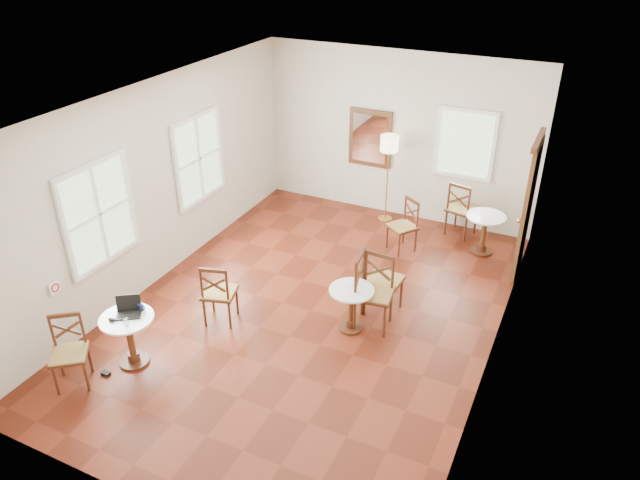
% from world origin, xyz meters
% --- Properties ---
extents(ground, '(7.00, 7.00, 0.00)m').
position_xyz_m(ground, '(0.00, 0.00, 0.00)').
color(ground, '#5F1F10').
rests_on(ground, ground).
extents(room_shell, '(5.02, 7.02, 3.01)m').
position_xyz_m(room_shell, '(-0.06, 0.27, 1.89)').
color(room_shell, beige).
rests_on(room_shell, ground).
extents(cafe_table_near, '(0.66, 0.66, 0.69)m').
position_xyz_m(cafe_table_near, '(-1.52, -1.95, 0.43)').
color(cafe_table_near, '#4A2412').
rests_on(cafe_table_near, ground).
extents(cafe_table_mid, '(0.60, 0.60, 0.64)m').
position_xyz_m(cafe_table_mid, '(0.67, -0.14, 0.39)').
color(cafe_table_mid, '#4A2412').
rests_on(cafe_table_mid, ground).
extents(cafe_table_back, '(0.64, 0.64, 0.68)m').
position_xyz_m(cafe_table_back, '(1.84, 2.71, 0.42)').
color(cafe_table_back, '#4A2412').
rests_on(cafe_table_back, ground).
extents(chair_near_a, '(0.53, 0.53, 0.94)m').
position_xyz_m(chair_near_a, '(-1.02, -0.75, 0.47)').
color(chair_near_a, '#4A2412').
rests_on(chair_near_a, ground).
extents(chair_near_b, '(0.58, 0.58, 0.90)m').
position_xyz_m(chair_near_b, '(-1.93, -2.53, 0.45)').
color(chair_near_b, '#4A2412').
rests_on(chair_near_b, ground).
extents(chair_mid_a, '(0.50, 0.50, 1.04)m').
position_xyz_m(chair_mid_a, '(0.91, 0.42, 0.52)').
color(chair_mid_a, '#4A2412').
rests_on(chair_mid_a, ground).
extents(chair_mid_b, '(0.56, 0.56, 1.09)m').
position_xyz_m(chair_mid_b, '(0.88, 0.05, 0.54)').
color(chair_mid_b, '#4A2412').
rests_on(chair_mid_b, ground).
extents(chair_back_a, '(0.56, 0.56, 1.00)m').
position_xyz_m(chair_back_a, '(1.34, 3.16, 0.50)').
color(chair_back_a, '#4A2412').
rests_on(chair_back_a, ground).
extents(chair_back_b, '(0.57, 0.57, 0.89)m').
position_xyz_m(chair_back_b, '(0.61, 2.23, 0.44)').
color(chair_back_b, '#4A2412').
rests_on(chair_back_b, ground).
extents(floor_lamp, '(0.31, 0.31, 1.61)m').
position_xyz_m(floor_lamp, '(-0.03, 3.15, 1.37)').
color(floor_lamp, '#BF8C3F').
rests_on(floor_lamp, ground).
extents(laptop, '(0.38, 0.36, 0.21)m').
position_xyz_m(laptop, '(-1.56, -1.86, 0.75)').
color(laptop, black).
rests_on(laptop, cafe_table_near).
extents(mouse, '(0.12, 0.10, 0.04)m').
position_xyz_m(mouse, '(-1.63, -2.08, 0.71)').
color(mouse, black).
rests_on(mouse, cafe_table_near).
extents(navy_mug, '(0.11, 0.08, 0.09)m').
position_xyz_m(navy_mug, '(-1.46, -1.75, 0.74)').
color(navy_mug, '#0F1734').
rests_on(navy_mug, cafe_table_near).
extents(water_glass, '(0.06, 0.06, 0.10)m').
position_xyz_m(water_glass, '(-1.41, -2.07, 0.74)').
color(water_glass, white).
rests_on(water_glass, cafe_table_near).
extents(power_adapter, '(0.11, 0.07, 0.04)m').
position_xyz_m(power_adapter, '(-1.68, -2.29, 0.02)').
color(power_adapter, black).
rests_on(power_adapter, ground).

